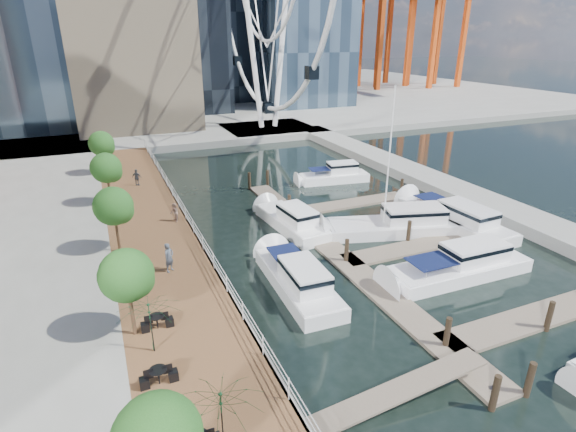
# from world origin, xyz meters

# --- Properties ---
(ground) EXTENTS (520.00, 520.00, 0.00)m
(ground) POSITION_xyz_m (0.00, 0.00, 0.00)
(ground) COLOR black
(ground) RESTS_ON ground
(boardwalk) EXTENTS (6.00, 60.00, 1.00)m
(boardwalk) POSITION_xyz_m (-9.00, 15.00, 0.50)
(boardwalk) COLOR brown
(boardwalk) RESTS_ON ground
(seawall) EXTENTS (0.25, 60.00, 1.00)m
(seawall) POSITION_xyz_m (-6.00, 15.00, 0.50)
(seawall) COLOR #595954
(seawall) RESTS_ON ground
(land_far) EXTENTS (200.00, 114.00, 1.00)m
(land_far) POSITION_xyz_m (0.00, 102.00, 0.50)
(land_far) COLOR gray
(land_far) RESTS_ON ground
(breakwater) EXTENTS (4.00, 60.00, 1.00)m
(breakwater) POSITION_xyz_m (20.00, 20.00, 0.50)
(breakwater) COLOR gray
(breakwater) RESTS_ON ground
(pier) EXTENTS (14.00, 12.00, 1.00)m
(pier) POSITION_xyz_m (14.00, 52.00, 0.50)
(pier) COLOR gray
(pier) RESTS_ON ground
(railing) EXTENTS (0.10, 60.00, 1.05)m
(railing) POSITION_xyz_m (-6.10, 15.00, 1.52)
(railing) COLOR white
(railing) RESTS_ON boardwalk
(floating_docks) EXTENTS (16.00, 34.00, 2.60)m
(floating_docks) POSITION_xyz_m (7.97, 9.98, 0.49)
(floating_docks) COLOR #6D6051
(floating_docks) RESTS_ON ground
(port_cranes) EXTENTS (40.00, 52.00, 38.00)m
(port_cranes) POSITION_xyz_m (67.67, 95.67, 20.00)
(port_cranes) COLOR #D84C14
(port_cranes) RESTS_ON ground
(street_trees) EXTENTS (2.60, 42.60, 4.60)m
(street_trees) POSITION_xyz_m (-11.40, 14.00, 4.29)
(street_trees) COLOR #3F2B1C
(street_trees) RESTS_ON ground
(cafe_tables) EXTENTS (2.50, 13.70, 0.74)m
(cafe_tables) POSITION_xyz_m (-10.40, -2.00, 1.37)
(cafe_tables) COLOR black
(cafe_tables) RESTS_ON ground
(yacht_foreground) EXTENTS (11.03, 3.15, 2.15)m
(yacht_foreground) POSITION_xyz_m (8.84, 3.52, 0.00)
(yacht_foreground) COLOR white
(yacht_foreground) RESTS_ON ground
(pedestrian_near) EXTENTS (0.83, 0.78, 1.90)m
(pedestrian_near) POSITION_xyz_m (-8.70, 9.78, 1.95)
(pedestrian_near) COLOR #454F5D
(pedestrian_near) RESTS_ON boardwalk
(pedestrian_mid) EXTENTS (0.60, 0.75, 1.52)m
(pedestrian_mid) POSITION_xyz_m (-6.97, 17.81, 1.76)
(pedestrian_mid) COLOR gray
(pedestrian_mid) RESTS_ON boardwalk
(pedestrian_far) EXTENTS (1.03, 0.87, 1.65)m
(pedestrian_far) POSITION_xyz_m (-8.70, 28.58, 1.83)
(pedestrian_far) COLOR #373C45
(pedestrian_far) RESTS_ON boardwalk
(moored_yachts) EXTENTS (19.60, 34.85, 11.50)m
(moored_yachts) POSITION_xyz_m (8.72, 10.45, 0.00)
(moored_yachts) COLOR silver
(moored_yachts) RESTS_ON ground
(cafe_seating) EXTENTS (4.85, 13.91, 2.75)m
(cafe_seating) POSITION_xyz_m (-9.84, -3.23, 2.33)
(cafe_seating) COLOR #0D321E
(cafe_seating) RESTS_ON ground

